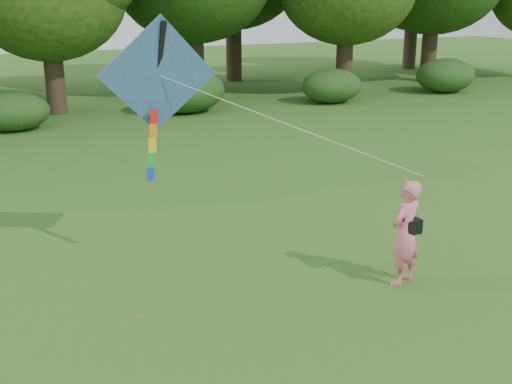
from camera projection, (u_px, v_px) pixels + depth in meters
name	position (u px, v px, depth m)	size (l,w,h in m)	color
ground	(368.00, 299.00, 10.87)	(100.00, 100.00, 0.00)	#265114
man_kite_flyer	(405.00, 233.00, 11.21)	(0.70, 0.46, 1.91)	#EA6E85
crossbody_bag	(412.00, 226.00, 11.19)	(0.43, 0.20, 0.73)	black
flying_kite	(159.00, 78.00, 11.12)	(4.90, 2.92, 2.93)	#263AA8
shrub_band	(99.00, 100.00, 25.50)	(39.15, 3.22, 1.88)	#264919
fallen_leaves	(271.00, 240.00, 13.47)	(11.36, 14.64, 0.01)	brown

